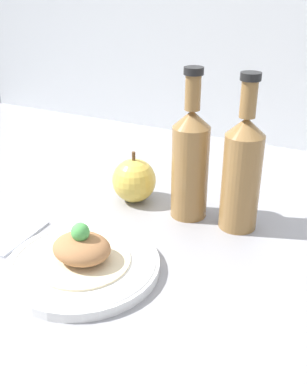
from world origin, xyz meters
The scene contains 6 objects.
ground_plane centered at (0.00, 0.00, -2.00)cm, with size 180.00×110.00×4.00cm, color gray.
plate centered at (-9.57, -14.95, 0.98)cm, with size 23.35×23.35×1.84cm.
plated_food centered at (-9.57, -14.95, 3.59)cm, with size 14.48×14.48×6.59cm.
cider_bottle_left centered at (-2.02, 8.34, 10.83)cm, with size 6.64×6.64×27.12cm.
cider_bottle_right centered at (7.38, 8.34, 10.83)cm, with size 6.64×6.64×27.12cm.
apple centered at (-13.84, 8.92, 4.30)cm, with size 8.59×8.59×10.23cm.
Camera 1 is at (25.22, -60.28, 41.08)cm, focal length 42.00 mm.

